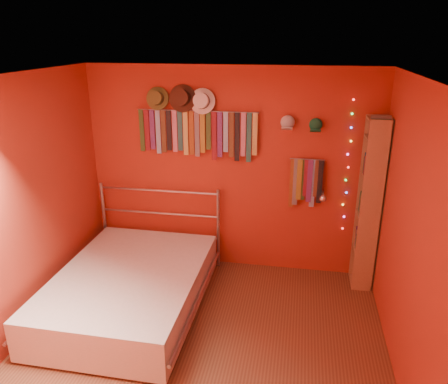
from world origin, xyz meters
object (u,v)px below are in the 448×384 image
Objects in this scene: bookshelf at (373,205)px; bed at (130,289)px; tie_rack at (198,132)px; reading_lamp at (323,197)px.

bed is at bearing -159.44° from bookshelf.
bed is (-2.56, -0.96, -0.78)m from bookshelf.
tie_rack is 1.63m from reading_lamp.
reading_lamp is 0.15× the size of bed.
bookshelf is at bearing 21.16° from bed.
reading_lamp reaches higher than bed.
bookshelf is at bearing 3.59° from reading_lamp.
tie_rack is 0.72× the size of bookshelf.
bookshelf is at bearing -4.34° from tie_rack.
reading_lamp is at bearing -7.28° from tie_rack.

